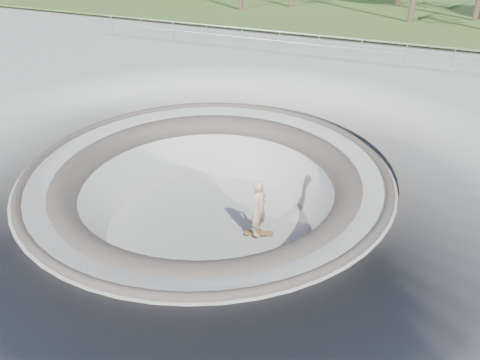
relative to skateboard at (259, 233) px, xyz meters
The scene contains 6 objects.
ground 2.41m from the skateboard, behind, with size 180.00×180.00×0.00m, color #AEAEA8.
skate_bowl 1.57m from the skateboard, behind, with size 14.00×14.00×4.10m.
distant_hills 57.35m from the skateboard, 87.78° to the left, with size 103.20×45.00×28.60m.
safety_railing 12.26m from the skateboard, 97.51° to the left, with size 25.00×0.06×1.03m.
skateboard is the anchor object (origin of this frame).
skater 0.89m from the skateboard, behind, with size 0.63×0.42×1.74m, color #D3A088.
Camera 1 is at (5.39, -10.24, 6.39)m, focal length 35.00 mm.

